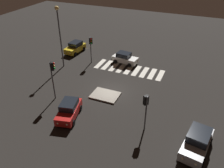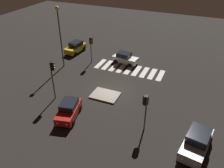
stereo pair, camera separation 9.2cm
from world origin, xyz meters
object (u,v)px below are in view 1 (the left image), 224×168
at_px(car_red, 69,110).
at_px(car_yellow, 75,47).
at_px(traffic_light_north, 53,72).
at_px(traffic_light_west, 146,104).
at_px(street_lamp, 59,28).
at_px(car_silver, 197,142).
at_px(traffic_island, 105,95).
at_px(traffic_light_east, 91,44).
at_px(car_white, 125,58).

distance_m(car_red, car_yellow, 16.76).
distance_m(traffic_light_north, traffic_light_west, 10.91).
bearing_deg(car_red, street_lamp, -156.87).
distance_m(car_red, car_silver, 12.62).
height_order(traffic_island, traffic_light_east, traffic_light_east).
xyz_separation_m(car_white, traffic_light_north, (4.09, 11.82, 2.72)).
relative_size(car_red, car_yellow, 1.01).
height_order(car_white, car_silver, car_silver).
relative_size(traffic_island, car_white, 0.82).
relative_size(car_white, car_silver, 0.85).
relative_size(traffic_light_east, traffic_light_west, 1.04).
bearing_deg(car_white, car_yellow, -176.70).
bearing_deg(traffic_island, car_white, -83.96).
relative_size(traffic_island, traffic_light_east, 0.80).
bearing_deg(car_yellow, car_silver, 59.94).
relative_size(car_red, street_lamp, 0.49).
bearing_deg(car_red, traffic_light_north, -138.25).
bearing_deg(traffic_island, traffic_light_west, 148.05).
distance_m(traffic_island, street_lamp, 11.59).
height_order(traffic_light_east, traffic_light_west, traffic_light_east).
distance_m(car_silver, car_yellow, 25.13).
xyz_separation_m(car_yellow, street_lamp, (-1.02, 5.08, 4.94)).
xyz_separation_m(car_silver, street_lamp, (19.70, -9.14, 4.85)).
bearing_deg(car_silver, traffic_light_north, -87.13).
bearing_deg(traffic_light_north, traffic_island, -8.65).
bearing_deg(car_red, car_yellow, -164.42).
bearing_deg(car_yellow, traffic_light_west, 54.09).
bearing_deg(car_yellow, street_lamp, 15.73).
height_order(car_yellow, traffic_light_east, traffic_light_east).
relative_size(car_yellow, traffic_light_north, 0.89).
xyz_separation_m(car_white, car_red, (0.88, 14.06, 0.03)).
bearing_deg(traffic_island, traffic_light_east, -52.35).
height_order(car_white, traffic_light_north, traffic_light_north).
height_order(car_white, traffic_light_east, traffic_light_east).
xyz_separation_m(car_red, car_silver, (-12.61, -0.44, 0.10)).
height_order(traffic_light_north, traffic_light_west, traffic_light_north).
relative_size(car_yellow, traffic_light_west, 1.08).
bearing_deg(car_silver, traffic_light_east, -116.30).
relative_size(car_silver, traffic_light_east, 1.16).
bearing_deg(car_white, traffic_island, -76.80).
height_order(traffic_island, street_lamp, street_lamp).
height_order(car_silver, traffic_light_north, traffic_light_north).
bearing_deg(street_lamp, car_red, 126.48).
bearing_deg(car_yellow, car_white, 90.56).
bearing_deg(traffic_light_east, traffic_light_north, -41.62).
xyz_separation_m(car_red, traffic_light_north, (3.21, -2.24, 2.69)).
bearing_deg(traffic_island, traffic_light_north, 27.86).
bearing_deg(traffic_light_west, car_white, -20.15).
distance_m(car_yellow, street_lamp, 7.16).
xyz_separation_m(traffic_light_west, street_lamp, (14.73, -8.29, 2.88)).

